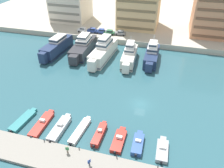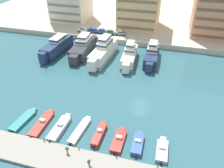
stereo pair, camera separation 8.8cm
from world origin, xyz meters
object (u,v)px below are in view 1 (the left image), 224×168
object	(u,v)px
motorboat_grey_mid_left	(60,128)
motorboat_grey_right	(162,150)
motorboat_white_center_left	(80,130)
motorboat_red_center	(99,134)
pedestrian_far_side	(89,162)
motorboat_red_left	(42,124)
car_blue_mid_left	(101,31)
yacht_ivory_mid_left	(103,51)
motorboat_teal_far_left	(23,120)
yacht_ivory_center_left	(129,56)
car_white_far_left	(83,29)
yacht_charcoal_left	(83,47)
car_blue_left	(92,30)
motorboat_red_center_right	(119,140)
yacht_navy_far_left	(57,47)
car_grey_center	(121,33)
pedestrian_near_edge	(67,149)
motorboat_blue_mid_right	(138,144)
yacht_navy_center	(152,55)
car_green_center_left	(110,32)

from	to	relation	value
motorboat_grey_mid_left	motorboat_grey_right	size ratio (longest dim) A/B	1.32
motorboat_white_center_left	motorboat_red_center	distance (m)	4.19
motorboat_red_center	pedestrian_far_side	world-z (taller)	pedestrian_far_side
motorboat_red_center	motorboat_red_left	bearing A→B (deg)	-178.86
car_blue_mid_left	yacht_ivory_mid_left	bearing A→B (deg)	-70.14
motorboat_teal_far_left	yacht_ivory_center_left	bearing A→B (deg)	63.11
motorboat_red_center	motorboat_white_center_left	bearing A→B (deg)	178.85
car_white_far_left	motorboat_teal_far_left	bearing A→B (deg)	-83.58
yacht_charcoal_left	motorboat_grey_mid_left	bearing A→B (deg)	-76.08
motorboat_red_center	car_white_far_left	distance (m)	53.67
yacht_charcoal_left	car_blue_left	size ratio (longest dim) A/B	4.68
motorboat_red_center_right	yacht_ivory_mid_left	bearing A→B (deg)	112.11
yacht_navy_far_left	motorboat_grey_right	world-z (taller)	yacht_navy_far_left
motorboat_grey_right	car_grey_center	bearing A→B (deg)	111.95
yacht_charcoal_left	car_blue_left	distance (m)	14.18
motorboat_teal_far_left	yacht_navy_far_left	bearing A→B (deg)	104.57
car_grey_center	pedestrian_near_edge	bearing A→B (deg)	-86.47
motorboat_teal_far_left	car_blue_left	xyz separation A→B (m)	(-1.59, 49.31, 2.57)
yacht_ivory_center_left	motorboat_red_left	bearing A→B (deg)	-110.35
pedestrian_near_edge	pedestrian_far_side	distance (m)	4.99
motorboat_red_center	car_blue_left	world-z (taller)	car_blue_left
car_grey_center	pedestrian_near_edge	world-z (taller)	car_grey_center
yacht_charcoal_left	motorboat_red_center	distance (m)	38.92
yacht_charcoal_left	car_blue_mid_left	world-z (taller)	yacht_charcoal_left
motorboat_grey_mid_left	car_blue_left	distance (m)	50.58
motorboat_blue_mid_right	pedestrian_far_side	bearing A→B (deg)	-135.55
yacht_navy_center	motorboat_grey_right	size ratio (longest dim) A/B	2.50
motorboat_teal_far_left	car_blue_mid_left	world-z (taller)	car_blue_mid_left
car_blue_left	car_green_center_left	size ratio (longest dim) A/B	1.00
car_white_far_left	pedestrian_far_side	world-z (taller)	car_white_far_left
car_blue_left	car_grey_center	world-z (taller)	same
yacht_navy_far_left	car_blue_left	bearing A→B (deg)	67.65
car_white_far_left	motorboat_blue_mid_right	bearing A→B (deg)	-57.93
motorboat_red_left	car_white_far_left	size ratio (longest dim) A/B	2.03
yacht_ivory_mid_left	yacht_navy_center	bearing A→B (deg)	8.17
yacht_ivory_mid_left	yacht_ivory_center_left	xyz separation A→B (m)	(8.64, -0.26, -0.35)
motorboat_red_left	yacht_navy_far_left	bearing A→B (deg)	111.79
motorboat_white_center_left	car_green_center_left	xyz separation A→B (m)	(-7.61, 48.59, 2.54)
motorboat_grey_mid_left	pedestrian_far_side	xyz separation A→B (m)	(9.08, -6.84, 1.10)
pedestrian_far_side	motorboat_red_left	bearing A→B (deg)	152.02
yacht_navy_far_left	car_grey_center	bearing A→B (deg)	42.96
car_grey_center	motorboat_grey_mid_left	bearing A→B (deg)	-91.05
motorboat_teal_far_left	pedestrian_near_edge	bearing A→B (deg)	-22.79
yacht_navy_far_left	motorboat_red_left	size ratio (longest dim) A/B	2.11
motorboat_grey_mid_left	car_grey_center	bearing A→B (deg)	88.95
motorboat_grey_right	pedestrian_near_edge	distance (m)	17.49
yacht_ivory_mid_left	car_white_far_left	bearing A→B (deg)	130.25
motorboat_red_center	yacht_ivory_center_left	bearing A→B (deg)	91.14
motorboat_teal_far_left	car_grey_center	xyz separation A→B (m)	(9.71, 49.50, 2.57)
motorboat_red_center	car_blue_mid_left	distance (m)	51.31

